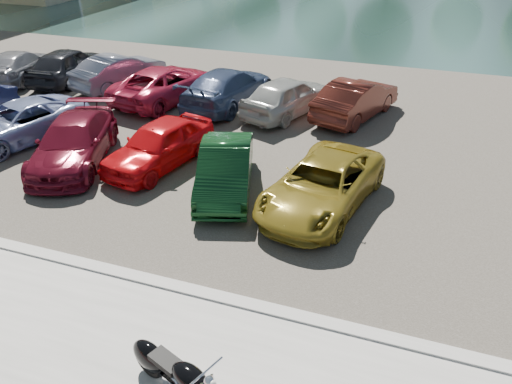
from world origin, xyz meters
TOP-DOWN VIEW (x-y plane):
  - ground at (0.00, 0.00)m, footprint 200.00×200.00m
  - kerb at (0.00, 2.00)m, footprint 60.00×0.30m
  - parking_lot at (0.00, 11.00)m, footprint 60.00×18.00m
  - river at (0.00, 40.00)m, footprint 120.00×40.00m
  - motorcycle at (0.77, -0.30)m, footprint 2.23×1.10m
  - car_2 at (-8.61, 6.95)m, footprint 3.36×4.92m
  - car_3 at (-5.90, 6.18)m, footprint 3.26×4.89m
  - car_4 at (-3.41, 6.87)m, footprint 2.34×4.16m
  - car_5 at (-1.00, 6.11)m, footprint 2.46×4.09m
  - car_6 at (1.64, 6.13)m, footprint 2.89×4.83m
  - car_7 at (-13.39, 12.27)m, footprint 2.86×4.74m
  - car_8 at (-11.16, 12.81)m, footprint 2.12×4.49m
  - car_9 at (-8.61, 12.87)m, footprint 2.65×4.45m
  - car_10 at (-6.00, 12.03)m, footprint 3.09×5.18m
  - car_11 at (-3.45, 12.33)m, footprint 2.57×5.09m
  - car_12 at (-1.03, 12.14)m, footprint 2.98×4.47m
  - car_13 at (1.40, 12.67)m, footprint 2.69×4.48m

SIDE VIEW (x-z plane):
  - ground at x=0.00m, z-range 0.00..0.00m
  - river at x=0.00m, z-range 0.00..0.00m
  - parking_lot at x=0.00m, z-range 0.00..0.04m
  - kerb at x=0.00m, z-range 0.00..0.14m
  - motorcycle at x=0.77m, z-range 0.04..1.09m
  - car_2 at x=-8.61m, z-range 0.04..1.29m
  - car_6 at x=1.64m, z-range 0.04..1.30m
  - car_5 at x=-1.00m, z-range 0.04..1.31m
  - car_7 at x=-13.39m, z-range 0.04..1.32m
  - car_3 at x=-5.90m, z-range 0.04..1.35m
  - car_4 at x=-3.41m, z-range 0.04..1.38m
  - car_10 at x=-6.00m, z-range 0.04..1.39m
  - car_9 at x=-8.61m, z-range 0.04..1.42m
  - car_13 at x=1.40m, z-range 0.04..1.43m
  - car_12 at x=-1.03m, z-range 0.04..1.46m
  - car_11 at x=-3.45m, z-range 0.04..1.46m
  - car_8 at x=-11.16m, z-range 0.04..1.53m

